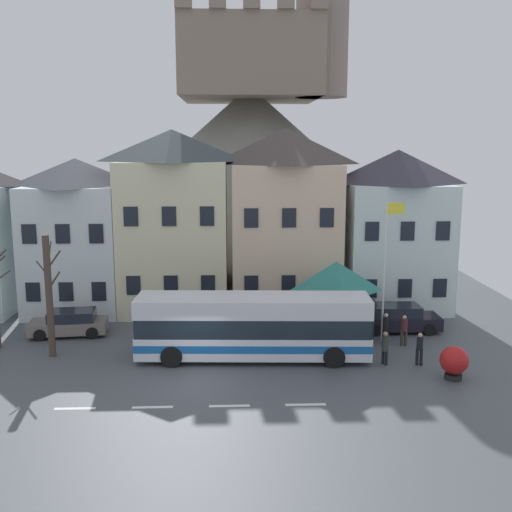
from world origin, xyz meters
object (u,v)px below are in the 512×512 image
object	(u,v)px
townhouse_04	(395,230)
hilltop_castle	(250,167)
public_bench	(314,313)
pedestrian_02	(385,346)
pedestrian_00	(386,327)
harbour_buoy	(454,361)
parked_car_00	(70,323)
transit_bus	(253,327)
bare_tree_00	(49,295)
townhouse_01	(79,234)
townhouse_02	(174,222)
flagpole	(386,262)
pedestrian_01	(404,329)
pedestrian_03	(420,347)
bus_shelter	(336,276)
parked_car_02	(397,318)
townhouse_03	(285,220)

from	to	relation	value
townhouse_04	hilltop_castle	size ratio (longest dim) A/B	0.28
hilltop_castle	public_bench	size ratio (longest dim) A/B	19.23
pedestrian_02	pedestrian_00	bearing A→B (deg)	75.35
harbour_buoy	pedestrian_00	bearing A→B (deg)	109.65
parked_car_00	transit_bus	bearing A→B (deg)	152.19
pedestrian_00	bare_tree_00	distance (m)	16.73
townhouse_01	hilltop_castle	xyz separation A→B (m)	(11.12, 16.80, 3.44)
townhouse_02	pedestrian_02	size ratio (longest dim) A/B	6.90
townhouse_04	flagpole	size ratio (longest dim) A/B	1.34
pedestrian_01	pedestrian_00	bearing A→B (deg)	155.83
pedestrian_03	harbour_buoy	distance (m)	2.01
hilltop_castle	public_bench	bearing A→B (deg)	-81.47
hilltop_castle	pedestrian_00	xyz separation A→B (m)	(6.18, -24.60, -7.17)
hilltop_castle	townhouse_04	bearing A→B (deg)	-64.70
pedestrian_01	flagpole	distance (m)	3.51
townhouse_01	pedestrian_03	distance (m)	21.48
townhouse_04	bare_tree_00	world-z (taller)	townhouse_04
townhouse_01	public_bench	world-z (taller)	townhouse_01
townhouse_02	harbour_buoy	size ratio (longest dim) A/B	7.34
pedestrian_00	pedestrian_03	size ratio (longest dim) A/B	1.03
pedestrian_03	flagpole	xyz separation A→B (m)	(-0.83, 3.42, 3.35)
pedestrian_01	public_bench	size ratio (longest dim) A/B	0.88
pedestrian_03	townhouse_04	bearing A→B (deg)	82.10
parked_car_00	public_bench	distance (m)	13.63
harbour_buoy	transit_bus	bearing A→B (deg)	161.16
flagpole	harbour_buoy	xyz separation A→B (m)	(1.81, -5.18, -3.39)
townhouse_04	pedestrian_00	world-z (taller)	townhouse_04
pedestrian_00	pedestrian_02	xyz separation A→B (m)	(-0.79, -3.02, 0.01)
bus_shelter	parked_car_00	world-z (taller)	bus_shelter
townhouse_04	townhouse_02	bearing A→B (deg)	-179.91
transit_bus	public_bench	size ratio (longest dim) A/B	6.18
transit_bus	pedestrian_00	size ratio (longest dim) A/B	6.99
transit_bus	bus_shelter	xyz separation A→B (m)	(4.54, 3.62, 1.63)
parked_car_00	townhouse_02	bearing A→B (deg)	-142.32
parked_car_02	public_bench	bearing A→B (deg)	154.18
townhouse_02	townhouse_04	xyz separation A→B (m)	(13.54, 0.02, -0.59)
parked_car_00	pedestrian_02	size ratio (longest dim) A/B	2.62
pedestrian_01	flagpole	size ratio (longest dim) A/B	0.22
hilltop_castle	pedestrian_03	size ratio (longest dim) A/B	22.32
transit_bus	pedestrian_01	distance (m)	7.91
parked_car_02	harbour_buoy	size ratio (longest dim) A/B	2.95
townhouse_03	bare_tree_00	bearing A→B (deg)	-144.76
bus_shelter	townhouse_03	bearing A→B (deg)	112.42
parked_car_02	pedestrian_00	xyz separation A→B (m)	(-1.18, -2.06, 0.18)
pedestrian_02	harbour_buoy	bearing A→B (deg)	-36.75
townhouse_01	hilltop_castle	bearing A→B (deg)	56.50
townhouse_02	pedestrian_03	distance (m)	16.43
townhouse_02	harbour_buoy	xyz separation A→B (m)	(13.12, -11.82, -4.65)
townhouse_03	townhouse_04	xyz separation A→B (m)	(6.80, -0.27, -0.64)
transit_bus	pedestrian_01	xyz separation A→B (m)	(7.72, 1.60, -0.67)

